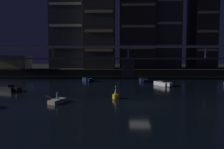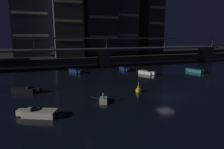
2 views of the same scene
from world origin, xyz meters
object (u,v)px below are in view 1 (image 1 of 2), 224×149
tower_east_low (202,24)px  speedboat_mid_right (88,80)px  tower_east_tall (166,15)px  tower_central (137,18)px  river_bridge (128,63)px  speedboat_near_right (144,80)px  waterfront_pavilion (12,62)px  tower_west_tall (101,24)px  channel_buoy (116,95)px  tower_west_low (68,17)px  dinghy_with_paddler (57,101)px  speedboat_near_left (163,84)px  speedboat_mid_center (9,89)px

tower_east_low → speedboat_mid_right: (-40.14, -30.37, -18.79)m
tower_east_tall → tower_central: bearing=-164.9°
river_bridge → speedboat_near_right: bearing=-68.3°
tower_central → waterfront_pavilion: size_ratio=3.07×
tower_west_tall → channel_buoy: bearing=-82.6°
tower_central → channel_buoy: bearing=-98.1°
tower_west_low → speedboat_near_right: tower_west_low is taller
tower_west_low → tower_east_low: size_ratio=1.18×
tower_east_low → waterfront_pavilion: size_ratio=2.77×
speedboat_near_right → dinghy_with_paddler: size_ratio=1.85×
speedboat_near_left → tower_west_low: bearing=127.4°
tower_central → channel_buoy: tower_central is taller
tower_west_tall → speedboat_near_right: tower_west_tall is taller
speedboat_near_left → speedboat_mid_center: size_ratio=0.99×
tower_west_tall → tower_east_tall: bearing=10.4°
tower_central → speedboat_near_left: bearing=-85.7°
river_bridge → channel_buoy: bearing=-95.6°
tower_east_tall → speedboat_mid_right: tower_east_tall is taller
river_bridge → tower_west_low: 36.23m
tower_east_tall → channel_buoy: tower_east_tall is taller
dinghy_with_paddler → channel_buoy: bearing=23.5°
dinghy_with_paddler → tower_west_tall: bearing=88.8°
speedboat_mid_right → river_bridge: bearing=37.2°
speedboat_near_left → dinghy_with_paddler: (-17.32, -18.07, -0.14)m
tower_east_tall → dinghy_with_paddler: size_ratio=14.77×
tower_central → dinghy_with_paddler: bearing=-105.3°
river_bridge → dinghy_with_paddler: bearing=-106.9°
speedboat_mid_right → channel_buoy: (7.49, -23.23, 0.06)m
channel_buoy → dinghy_with_paddler: channel_buoy is taller
waterfront_pavilion → channel_buoy: bearing=-49.0°
tower_west_tall → tower_east_tall: size_ratio=0.80×
tower_west_tall → tower_east_low: (39.02, 4.77, 0.59)m
speedboat_near_right → dinghy_with_paddler: (-14.11, -25.33, -0.14)m
tower_east_tall → speedboat_mid_right: size_ratio=8.29×
speedboat_near_left → speedboat_mid_center: bearing=-163.2°
speedboat_mid_right → dinghy_with_paddler: 26.47m
dinghy_with_paddler → speedboat_near_left: bearing=46.2°
speedboat_near_left → speedboat_mid_center: (-28.73, -8.68, 0.00)m
tower_east_tall → waterfront_pavilion: tower_east_tall is taller
dinghy_with_paddler → tower_east_low: bearing=54.8°
tower_west_low → speedboat_near_left: size_ratio=8.16×
waterfront_pavilion → speedboat_mid_right: 36.26m
waterfront_pavilion → speedboat_near_left: size_ratio=2.49×
tower_central → waterfront_pavilion: 48.27m
tower_central → tower_east_tall: 11.98m
speedboat_mid_right → speedboat_near_left: bearing=-25.8°
tower_east_low → tower_west_tall: bearing=-173.0°
speedboat_near_left → river_bridge: bearing=112.7°
river_bridge → tower_east_tall: 32.77m
speedboat_mid_right → dinghy_with_paddler: size_ratio=1.78×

